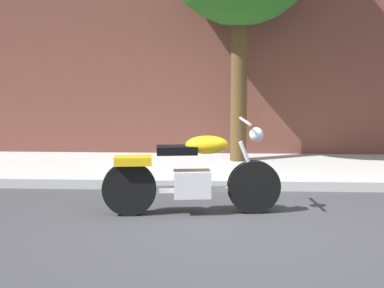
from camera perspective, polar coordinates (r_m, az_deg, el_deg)
ground_plane at (r=6.51m, az=4.74°, el=-8.23°), size 60.00×60.00×0.00m
sidewalk at (r=9.42m, az=4.11°, el=-2.55°), size 24.77×2.43×0.14m
motorcycle at (r=6.91m, az=-0.02°, el=-3.13°), size 2.15×0.70×1.15m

